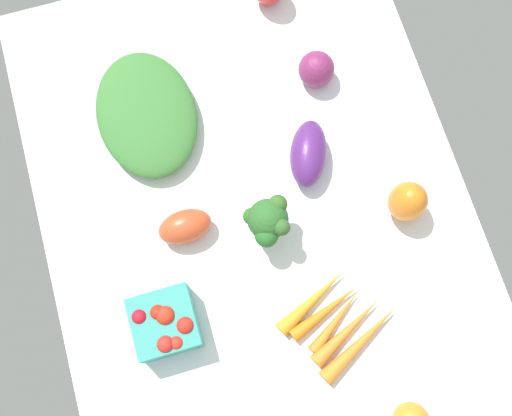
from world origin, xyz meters
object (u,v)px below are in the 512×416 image
Objects in this scene: leafy_greens_clump at (146,114)px; carrot_bunch at (339,322)px; broccoli_head at (268,221)px; berry_basket at (165,324)px; red_onion_near_basket at (316,69)px; eggplant at (308,154)px; bell_pepper_orange at (408,202)px; roma_tomato at (184,224)px.

carrot_bunch is (-45.64, -22.27, -1.40)cm from leafy_greens_clump.
broccoli_head is at bearing 19.79° from carrot_bunch.
berry_basket is 1.55× the size of red_onion_near_basket.
red_onion_near_basket is at bearing -12.75° from carrot_bunch.
berry_basket is 1.03× the size of broccoli_head.
berry_basket reaches higher than eggplant.
bell_pepper_orange is 1.40× the size of red_onion_near_basket.
eggplant is at bearing -168.03° from roma_tomato.
leafy_greens_clump is at bearing -98.70° from eggplant.
carrot_bunch is at bearing 132.78° from bell_pepper_orange.
carrot_bunch is (-7.78, -28.13, -2.52)cm from berry_basket.
bell_pepper_orange is at bearing 67.37° from eggplant.
leafy_greens_clump is 2.42× the size of berry_basket.
bell_pepper_orange reaches higher than berry_basket.
carrot_bunch is at bearing -153.99° from leafy_greens_clump.
leafy_greens_clump is 38.33cm from berry_basket.
eggplant is (10.61, -10.74, -3.04)cm from broccoli_head.
red_onion_near_basket is (29.06, 7.22, -1.35)cm from bell_pepper_orange.
broccoli_head reaches higher than carrot_bunch.
bell_pepper_orange is 0.44× the size of carrot_bunch.
leafy_greens_clump is 30.76cm from broccoli_head.
bell_pepper_orange is 19.37cm from eggplant.
berry_basket is (-8.37, 45.58, -0.89)cm from bell_pepper_orange.
berry_basket is at bearing 74.54° from carrot_bunch.
roma_tomato is at bearing -53.20° from eggplant.
leafy_greens_clump is at bearing 26.01° from carrot_bunch.
broccoli_head is (11.44, -21.21, 2.45)cm from berry_basket.
broccoli_head reaches higher than bell_pepper_orange.
berry_basket is at bearing 100.40° from bell_pepper_orange.
roma_tomato is 0.75× the size of eggplant.
bell_pepper_orange is 0.90× the size of berry_basket.
broccoli_head reaches higher than red_onion_near_basket.
roma_tomato reaches higher than carrot_bunch.
bell_pepper_orange reaches higher than carrot_bunch.
bell_pepper_orange is 39.03cm from roma_tomato.
carrot_bunch is (-19.22, -6.92, -4.97)cm from broccoli_head.
leafy_greens_clump is 22.13cm from roma_tomato.
bell_pepper_orange is 24.61cm from broccoli_head.
eggplant is at bearing 157.39° from red_onion_near_basket.
red_onion_near_basket is at bearing 179.89° from eggplant.
red_onion_near_basket is (25.98, -17.15, -2.91)cm from broccoli_head.
red_onion_near_basket reaches higher than leafy_greens_clump.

